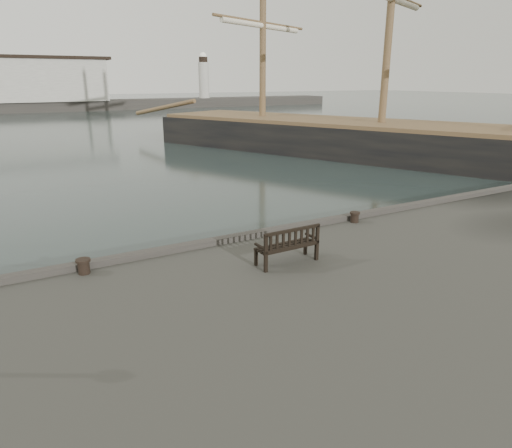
{
  "coord_description": "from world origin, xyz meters",
  "views": [
    {
      "loc": [
        -6.31,
        -11.94,
        6.28
      ],
      "look_at": [
        0.12,
        -0.5,
        2.1
      ],
      "focal_mm": 32.0,
      "sensor_mm": 36.0,
      "label": 1
    }
  ],
  "objects": [
    {
      "name": "bench",
      "position": [
        -0.01,
        -2.45,
        1.88
      ],
      "size": [
        1.74,
        0.63,
        1.0
      ],
      "rotation": [
        0.0,
        0.0,
        0.02
      ],
      "color": "black",
      "rests_on": "quay"
    },
    {
      "name": "bollard_left",
      "position": [
        -4.89,
        -0.5,
        1.75
      ],
      "size": [
        0.44,
        0.44,
        0.39
      ],
      "primitive_type": "cylinder",
      "rotation": [
        0.0,
        0.0,
        -0.2
      ],
      "color": "black",
      "rests_on": "quay"
    },
    {
      "name": "bollard_right",
      "position": [
        4.02,
        -0.5,
        1.74
      ],
      "size": [
        0.35,
        0.35,
        0.36
      ],
      "primitive_type": "cylinder",
      "rotation": [
        0.0,
        0.0,
        -0.02
      ],
      "color": "black",
      "rests_on": "quay"
    },
    {
      "name": "ground",
      "position": [
        0.0,
        0.0,
        0.0
      ],
      "size": [
        400.0,
        400.0,
        0.0
      ],
      "primitive_type": "plane",
      "color": "black",
      "rests_on": "ground"
    },
    {
      "name": "tall_ship_main",
      "position": [
        21.52,
        16.44,
        0.81
      ],
      "size": [
        25.66,
        42.88,
        32.37
      ],
      "rotation": [
        0.0,
        0.0,
        0.43
      ],
      "color": "black",
      "rests_on": "ground"
    },
    {
      "name": "breakwater",
      "position": [
        -4.56,
        92.0,
        4.3
      ],
      "size": [
        140.0,
        9.5,
        12.2
      ],
      "color": "#383530",
      "rests_on": "ground"
    }
  ]
}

